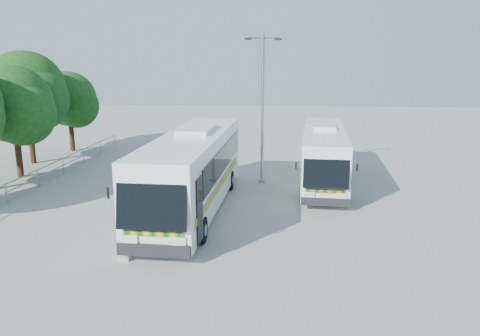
# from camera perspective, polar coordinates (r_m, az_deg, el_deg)

# --- Properties ---
(ground) EXTENTS (100.00, 100.00, 0.00)m
(ground) POSITION_cam_1_polar(r_m,az_deg,el_deg) (21.71, -3.19, -5.04)
(ground) COLOR gray
(ground) RESTS_ON ground
(kerb_divider) EXTENTS (0.40, 16.00, 0.15)m
(kerb_divider) POSITION_cam_1_polar(r_m,az_deg,el_deg) (23.98, -7.99, -3.21)
(kerb_divider) COLOR #B2B2AD
(kerb_divider) RESTS_ON ground
(railing) EXTENTS (0.06, 22.00, 1.00)m
(railing) POSITION_cam_1_polar(r_m,az_deg,el_deg) (28.29, -22.50, -0.19)
(railing) COLOR gray
(railing) RESTS_ON ground
(tree_far_c) EXTENTS (4.97, 4.69, 6.49)m
(tree_far_c) POSITION_cam_1_polar(r_m,az_deg,el_deg) (29.75, -25.79, 6.99)
(tree_far_c) COLOR #382314
(tree_far_c) RESTS_ON ground
(tree_far_d) EXTENTS (5.62, 5.30, 7.33)m
(tree_far_d) POSITION_cam_1_polar(r_m,az_deg,el_deg) (33.50, -24.46, 8.62)
(tree_far_d) COLOR #382314
(tree_far_d) RESTS_ON ground
(tree_far_e) EXTENTS (4.54, 4.28, 5.92)m
(tree_far_e) POSITION_cam_1_polar(r_m,az_deg,el_deg) (37.26, -20.04, 7.89)
(tree_far_e) COLOR #382314
(tree_far_e) RESTS_ON ground
(coach_main) EXTENTS (3.06, 12.65, 3.48)m
(coach_main) POSITION_cam_1_polar(r_m,az_deg,el_deg) (21.29, -5.71, -0.12)
(coach_main) COLOR white
(coach_main) RESTS_ON ground
(coach_adjacent) EXTENTS (2.91, 10.93, 3.00)m
(coach_adjacent) POSITION_cam_1_polar(r_m,az_deg,el_deg) (26.34, 10.14, 1.70)
(coach_adjacent) COLOR white
(coach_adjacent) RESTS_ON ground
(lamppost) EXTENTS (1.96, 0.60, 8.06)m
(lamppost) POSITION_cam_1_polar(r_m,az_deg,el_deg) (25.58, 2.76, 7.90)
(lamppost) COLOR #92949A
(lamppost) RESTS_ON ground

